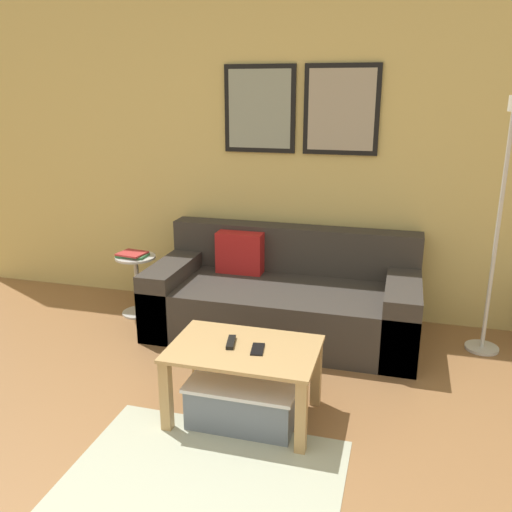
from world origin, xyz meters
TOP-DOWN VIEW (x-y plane):
  - wall_back at (0.01, 3.14)m, footprint 5.60×0.09m
  - area_rug at (0.27, 0.96)m, footprint 1.30×0.90m
  - couch at (0.26, 2.66)m, footprint 1.95×0.91m
  - coffee_table at (0.30, 1.50)m, footprint 0.81×0.53m
  - storage_bin at (0.32, 1.46)m, footprint 0.60×0.40m
  - floor_lamp at (1.69, 2.61)m, footprint 0.23×0.45m
  - side_table at (-0.95, 2.66)m, footprint 0.32×0.32m
  - book_stack at (-0.97, 2.65)m, footprint 0.23×0.21m
  - remote_control at (0.22, 1.52)m, footprint 0.07×0.15m
  - cell_phone at (0.38, 1.49)m, footprint 0.09×0.15m

SIDE VIEW (x-z plane):
  - area_rug at x=0.27m, z-range 0.00..0.01m
  - storage_bin at x=0.32m, z-range 0.00..0.25m
  - couch at x=0.26m, z-range -0.11..0.63m
  - side_table at x=-0.95m, z-range 0.05..0.54m
  - coffee_table at x=0.30m, z-range 0.12..0.55m
  - cell_phone at x=0.38m, z-range 0.42..0.43m
  - remote_control at x=0.22m, z-range 0.42..0.44m
  - book_stack at x=-0.97m, z-range 0.49..0.52m
  - floor_lamp at x=1.69m, z-range 0.20..1.93m
  - wall_back at x=0.01m, z-range 0.01..2.56m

